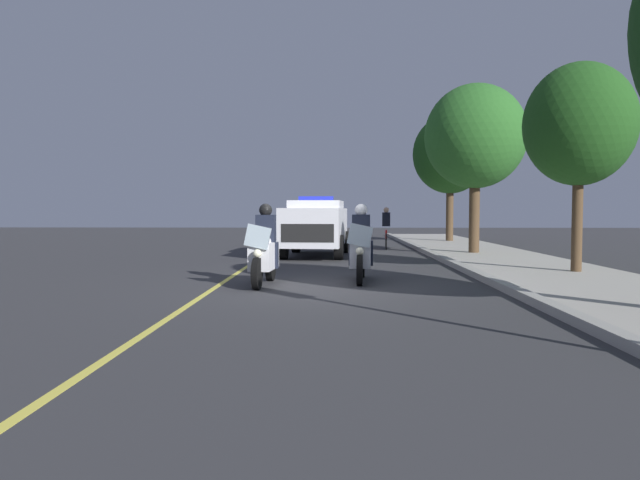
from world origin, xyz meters
TOP-DOWN VIEW (x-y plane):
  - ground_plane at (0.00, 0.00)m, footprint 80.00×80.00m
  - curb_strip at (0.00, 3.68)m, footprint 48.00×0.24m
  - sidewalk_strip at (0.00, 5.58)m, footprint 48.00×3.60m
  - lane_stripe_center at (0.00, -2.10)m, footprint 48.00×0.12m
  - police_motorcycle_lead_left at (-0.15, -1.15)m, footprint 2.14×0.62m
  - police_motorcycle_lead_right at (-0.84, 0.91)m, footprint 2.14×0.62m
  - police_suv at (-8.01, -0.30)m, footprint 5.03×2.36m
  - cyclist_background at (-11.62, 2.44)m, footprint 1.76×0.34m
  - tree_mid_block at (-2.12, 6.18)m, footprint 2.61×2.61m
  - tree_far_back at (-8.38, 5.21)m, footprint 3.49×3.49m
  - tree_behind_suv at (-16.18, 5.89)m, footprint 3.57×3.57m

SIDE VIEW (x-z plane):
  - ground_plane at x=0.00m, z-range 0.00..0.00m
  - lane_stripe_center at x=0.00m, z-range 0.00..0.01m
  - sidewalk_strip at x=0.00m, z-range 0.00..0.10m
  - curb_strip at x=0.00m, z-range 0.00..0.15m
  - police_motorcycle_lead_left at x=-0.15m, z-range -0.16..1.56m
  - police_motorcycle_lead_right at x=-0.84m, z-range -0.16..1.56m
  - cyclist_background at x=-11.62m, z-range 0.00..1.69m
  - police_suv at x=-8.01m, z-range 0.04..2.09m
  - tree_mid_block at x=-2.12m, z-range 1.11..6.11m
  - tree_far_back at x=-8.38m, z-range 1.19..7.02m
  - tree_behind_suv at x=-16.18m, z-range 1.21..7.27m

